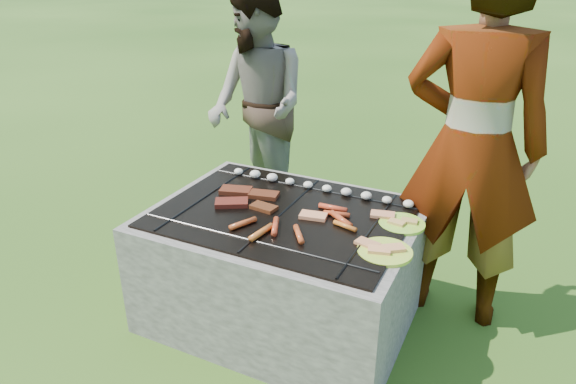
# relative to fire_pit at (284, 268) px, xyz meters

# --- Properties ---
(lawn) EXTENTS (60.00, 60.00, 0.00)m
(lawn) POSITION_rel_fire_pit_xyz_m (0.00, 0.00, -0.28)
(lawn) COLOR #204310
(lawn) RESTS_ON ground
(fire_pit) EXTENTS (1.30, 1.00, 0.62)m
(fire_pit) POSITION_rel_fire_pit_xyz_m (0.00, 0.00, 0.00)
(fire_pit) COLOR #A49C92
(fire_pit) RESTS_ON ground
(mushrooms) EXTENTS (1.05, 0.06, 0.04)m
(mushrooms) POSITION_rel_fire_pit_xyz_m (0.03, 0.32, 0.35)
(mushrooms) COLOR #F0E8CC
(mushrooms) RESTS_ON fire_pit
(pork_slabs) EXTENTS (0.39, 0.30, 0.02)m
(pork_slabs) POSITION_rel_fire_pit_xyz_m (-0.24, 0.04, 0.34)
(pork_slabs) COLOR maroon
(pork_slabs) RESTS_ON fire_pit
(sausages) EXTENTS (0.54, 0.47, 0.03)m
(sausages) POSITION_rel_fire_pit_xyz_m (0.14, -0.09, 0.34)
(sausages) COLOR #D84723
(sausages) RESTS_ON fire_pit
(bread_on_grate) EXTENTS (0.45, 0.39, 0.02)m
(bread_on_grate) POSITION_rel_fire_pit_xyz_m (0.33, 0.03, 0.34)
(bread_on_grate) COLOR #ECAC79
(bread_on_grate) RESTS_ON fire_pit
(plate_far) EXTENTS (0.28, 0.28, 0.03)m
(plate_far) POSITION_rel_fire_pit_xyz_m (0.56, 0.14, 0.33)
(plate_far) COLOR #D3F93B
(plate_far) RESTS_ON fire_pit
(plate_near) EXTENTS (0.30, 0.30, 0.03)m
(plate_near) POSITION_rel_fire_pit_xyz_m (0.56, -0.15, 0.33)
(plate_near) COLOR #FFEC3C
(plate_near) RESTS_ON fire_pit
(cook) EXTENTS (0.70, 0.48, 1.87)m
(cook) POSITION_rel_fire_pit_xyz_m (0.80, 0.44, 0.65)
(cook) COLOR #A39888
(cook) RESTS_ON ground
(bystander) EXTENTS (1.01, 0.97, 1.65)m
(bystander) POSITION_rel_fire_pit_xyz_m (-0.70, 0.99, 0.54)
(bystander) COLOR #9F9285
(bystander) RESTS_ON ground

